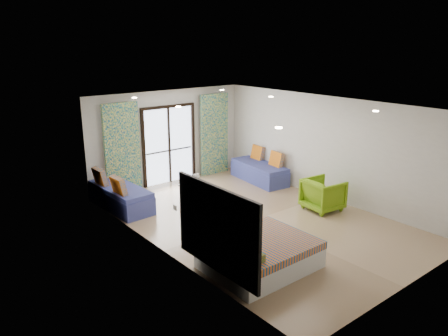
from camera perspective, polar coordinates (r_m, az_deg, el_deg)
floor at (r=10.34m, az=4.10°, el=-6.75°), size 5.00×7.50×0.01m
ceiling at (r=9.61m, az=4.42°, el=8.23°), size 5.00×7.50×0.01m
wall_back at (r=12.80m, az=-7.29°, el=4.04°), size 5.00×0.01×2.70m
wall_front at (r=7.74m, az=23.62°, el=-5.50°), size 5.00×0.01×2.70m
wall_left at (r=8.45m, az=-8.26°, el=-2.45°), size 0.01×7.50×2.70m
wall_right at (r=11.69m, az=13.27°, el=2.56°), size 0.01×7.50×2.70m
balcony_door at (r=12.79m, az=-7.21°, el=3.62°), size 1.76×0.08×2.28m
balcony_rail at (r=12.87m, az=-7.18°, el=2.29°), size 1.52×0.03×0.04m
curtain_left at (r=11.95m, az=-13.14°, el=2.37°), size 1.00×0.10×2.50m
curtain_right at (r=13.53m, az=-1.27°, el=4.41°), size 1.00×0.10×2.50m
downlight_a at (r=7.24m, az=7.16°, el=5.24°), size 0.12×0.12×0.02m
downlight_b at (r=9.43m, az=19.21°, el=7.04°), size 0.12×0.12×0.02m
downlight_c at (r=9.54m, az=-5.98°, el=7.95°), size 0.12×0.12×0.02m
downlight_d at (r=11.29m, az=6.16°, el=9.24°), size 0.12×0.12×0.02m
downlight_e at (r=11.25m, az=-11.62°, el=8.98°), size 0.12×0.12×0.02m
downlight_f at (r=12.77m, az=-0.27°, el=10.15°), size 0.12×0.12×0.02m
headboard at (r=7.27m, az=-0.98°, el=-8.00°), size 0.06×2.10×1.50m
switch_plate at (r=8.22m, az=-6.42°, el=-5.17°), size 0.02×0.10×0.10m
bed at (r=8.19m, az=4.59°, el=-11.13°), size 1.91×1.56×0.66m
daybed_left at (r=11.21m, az=-13.44°, el=-3.61°), size 0.88×2.05×0.99m
daybed_right at (r=13.04m, az=4.69°, el=-0.41°), size 0.98×2.03×0.96m
coffee_table at (r=11.32m, az=-3.60°, el=-2.47°), size 0.72×0.72×0.79m
vase at (r=11.26m, az=-3.53°, el=-1.88°), size 0.20×0.21×0.16m
armchair at (r=11.04m, az=12.82°, el=-3.19°), size 0.87×0.92×0.86m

